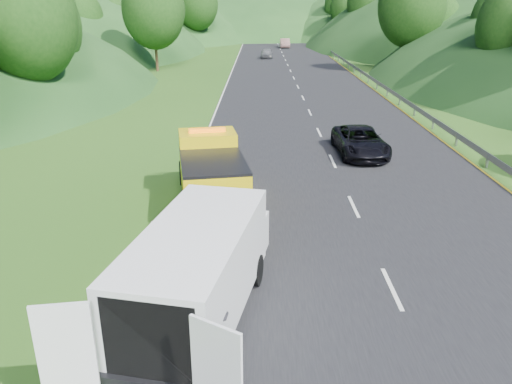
{
  "coord_description": "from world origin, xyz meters",
  "views": [
    {
      "loc": [
        -0.71,
        -14.05,
        7.45
      ],
      "look_at": [
        -0.81,
        2.19,
        1.3
      ],
      "focal_mm": 35.0,
      "sensor_mm": 36.0,
      "label": 1
    }
  ],
  "objects_px": {
    "white_van": "(199,267)",
    "passing_suv": "(359,155)",
    "woman": "(187,259)",
    "child": "(211,272)",
    "tow_truck": "(211,169)",
    "suitcase": "(158,230)",
    "worker": "(217,370)"
  },
  "relations": [
    {
      "from": "white_van",
      "to": "passing_suv",
      "type": "bearing_deg",
      "value": 76.53
    },
    {
      "from": "worker",
      "to": "suitcase",
      "type": "distance_m",
      "value": 6.95
    },
    {
      "from": "woman",
      "to": "worker",
      "type": "relative_size",
      "value": 1.09
    },
    {
      "from": "suitcase",
      "to": "woman",
      "type": "bearing_deg",
      "value": -50.88
    },
    {
      "from": "child",
      "to": "suitcase",
      "type": "xyz_separation_m",
      "value": [
        -2.0,
        2.27,
        0.3
      ]
    },
    {
      "from": "tow_truck",
      "to": "white_van",
      "type": "bearing_deg",
      "value": -97.06
    },
    {
      "from": "woman",
      "to": "suitcase",
      "type": "bearing_deg",
      "value": 40.3
    },
    {
      "from": "white_van",
      "to": "woman",
      "type": "xyz_separation_m",
      "value": [
        -0.78,
        3.05,
        -1.43
      ]
    },
    {
      "from": "passing_suv",
      "to": "suitcase",
      "type": "bearing_deg",
      "value": -132.67
    },
    {
      "from": "tow_truck",
      "to": "worker",
      "type": "distance_m",
      "value": 10.13
    },
    {
      "from": "tow_truck",
      "to": "child",
      "type": "xyz_separation_m",
      "value": [
        0.5,
        -5.78,
        -1.32
      ]
    },
    {
      "from": "woman",
      "to": "suitcase",
      "type": "height_order",
      "value": "woman"
    },
    {
      "from": "suitcase",
      "to": "child",
      "type": "bearing_deg",
      "value": -48.57
    },
    {
      "from": "woman",
      "to": "passing_suv",
      "type": "xyz_separation_m",
      "value": [
        7.52,
        11.5,
        0.0
      ]
    },
    {
      "from": "tow_truck",
      "to": "woman",
      "type": "bearing_deg",
      "value": -104.03
    },
    {
      "from": "woman",
      "to": "passing_suv",
      "type": "relative_size",
      "value": 0.34
    },
    {
      "from": "suitcase",
      "to": "passing_suv",
      "type": "bearing_deg",
      "value": 49.09
    },
    {
      "from": "tow_truck",
      "to": "white_van",
      "type": "relative_size",
      "value": 0.87
    },
    {
      "from": "white_van",
      "to": "worker",
      "type": "height_order",
      "value": "white_van"
    },
    {
      "from": "woman",
      "to": "worker",
      "type": "distance_m",
      "value": 5.19
    },
    {
      "from": "tow_truck",
      "to": "suitcase",
      "type": "relative_size",
      "value": 10.79
    },
    {
      "from": "passing_suv",
      "to": "tow_truck",
      "type": "bearing_deg",
      "value": -139.55
    },
    {
      "from": "woman",
      "to": "suitcase",
      "type": "distance_m",
      "value": 1.9
    },
    {
      "from": "woman",
      "to": "child",
      "type": "xyz_separation_m",
      "value": [
        0.82,
        -0.81,
        0.0
      ]
    },
    {
      "from": "woman",
      "to": "child",
      "type": "relative_size",
      "value": 1.78
    },
    {
      "from": "tow_truck",
      "to": "woman",
      "type": "distance_m",
      "value": 5.15
    },
    {
      "from": "woman",
      "to": "passing_suv",
      "type": "distance_m",
      "value": 13.74
    },
    {
      "from": "woman",
      "to": "tow_truck",
      "type": "bearing_deg",
      "value": -2.52
    },
    {
      "from": "white_van",
      "to": "child",
      "type": "relative_size",
      "value": 7.8
    },
    {
      "from": "white_van",
      "to": "woman",
      "type": "height_order",
      "value": "white_van"
    },
    {
      "from": "woman",
      "to": "worker",
      "type": "xyz_separation_m",
      "value": [
        1.32,
        -5.02,
        0.0
      ]
    },
    {
      "from": "tow_truck",
      "to": "worker",
      "type": "height_order",
      "value": "tow_truck"
    }
  ]
}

